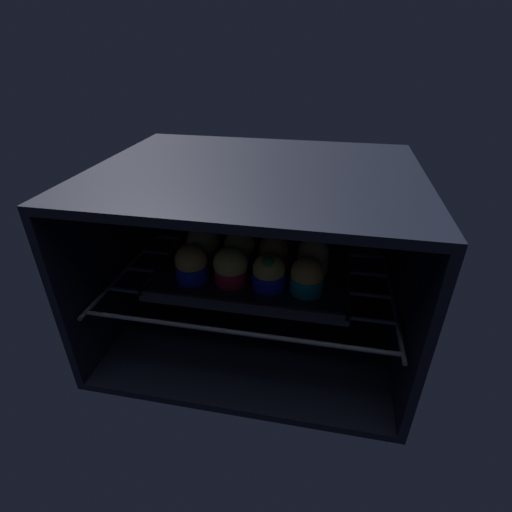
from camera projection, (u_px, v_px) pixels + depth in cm
name	position (u px, v px, depth cm)	size (l,w,h in cm)	color
oven_cavity	(259.00, 248.00, 81.42)	(59.00, 47.00, 37.00)	black
oven_rack	(255.00, 272.00, 79.50)	(54.80, 42.00, 0.80)	#444756
baking_tray	(256.00, 266.00, 79.43)	(37.70, 30.12, 2.20)	black
muffin_row0_col0	(191.00, 264.00, 72.58)	(6.16, 6.16, 7.59)	#1928B7
muffin_row0_col1	(231.00, 267.00, 71.74)	(6.53, 6.53, 7.55)	red
muffin_row0_col2	(269.00, 272.00, 70.33)	(6.16, 6.16, 7.22)	#1928B7
muffin_row0_col3	(307.00, 277.00, 69.26)	(6.16, 6.16, 7.01)	#0C8C84
muffin_row1_col0	(203.00, 244.00, 79.24)	(6.75, 6.75, 8.25)	red
muffin_row1_col1	(240.00, 248.00, 78.42)	(6.45, 6.45, 7.22)	#1928B7
muffin_row1_col2	(274.00, 253.00, 76.79)	(6.16, 6.16, 7.06)	red
muffin_row1_col3	(313.00, 255.00, 75.46)	(6.16, 6.16, 7.76)	silver
muffin_row2_col0	(214.00, 229.00, 85.44)	(6.27, 6.27, 7.92)	red
muffin_row2_col1	(247.00, 231.00, 84.17)	(6.60, 6.60, 7.87)	red
muffin_row2_col2	(279.00, 236.00, 83.33)	(6.19, 6.19, 6.90)	#1928B7
muffin_row2_col3	(316.00, 240.00, 82.02)	(6.16, 6.16, 6.89)	#1928B7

